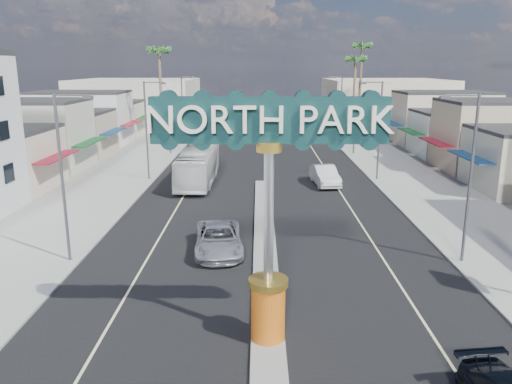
{
  "coord_description": "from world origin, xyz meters",
  "views": [
    {
      "loc": [
        -0.36,
        -15.23,
        10.33
      ],
      "look_at": [
        -0.51,
        10.57,
        3.78
      ],
      "focal_mm": 35.0,
      "sensor_mm": 36.0,
      "label": 1
    }
  ],
  "objects_px": {
    "streetlight_l_mid": "(148,125)",
    "streetlight_r_mid": "(378,126)",
    "palm_right_mid": "(356,64)",
    "suv_left": "(218,239)",
    "streetlight_r_far": "(340,106)",
    "city_bus": "(198,165)",
    "streetlight_l_far": "(184,106)",
    "car_parked_right": "(325,175)",
    "traffic_signal_right": "(340,119)",
    "streetlight_l_near": "(65,170)",
    "palm_right_far": "(362,51)",
    "gateway_sign": "(269,193)",
    "palm_left_far": "(159,56)",
    "streetlight_r_near": "(468,171)",
    "traffic_signal_left": "(184,118)"
  },
  "relations": [
    {
      "from": "streetlight_l_far",
      "to": "car_parked_right",
      "type": "height_order",
      "value": "streetlight_l_far"
    },
    {
      "from": "gateway_sign",
      "to": "suv_left",
      "type": "height_order",
      "value": "gateway_sign"
    },
    {
      "from": "streetlight_l_mid",
      "to": "palm_right_far",
      "type": "bearing_deg",
      "value": 51.52
    },
    {
      "from": "palm_right_mid",
      "to": "city_bus",
      "type": "height_order",
      "value": "palm_right_mid"
    },
    {
      "from": "streetlight_r_near",
      "to": "city_bus",
      "type": "bearing_deg",
      "value": 130.65
    },
    {
      "from": "car_parked_right",
      "to": "palm_left_far",
      "type": "bearing_deg",
      "value": 124.12
    },
    {
      "from": "streetlight_r_far",
      "to": "palm_right_mid",
      "type": "height_order",
      "value": "palm_right_mid"
    },
    {
      "from": "streetlight_l_near",
      "to": "suv_left",
      "type": "distance_m",
      "value": 9.01
    },
    {
      "from": "streetlight_r_mid",
      "to": "car_parked_right",
      "type": "relative_size",
      "value": 1.7
    },
    {
      "from": "traffic_signal_left",
      "to": "streetlight_l_mid",
      "type": "xyz_separation_m",
      "value": [
        -1.25,
        -13.99,
        0.79
      ]
    },
    {
      "from": "gateway_sign",
      "to": "streetlight_l_far",
      "type": "relative_size",
      "value": 1.02
    },
    {
      "from": "palm_right_mid",
      "to": "city_bus",
      "type": "bearing_deg",
      "value": -124.8
    },
    {
      "from": "streetlight_r_mid",
      "to": "car_parked_right",
      "type": "distance_m",
      "value": 6.76
    },
    {
      "from": "palm_right_mid",
      "to": "suv_left",
      "type": "bearing_deg",
      "value": -109.38
    },
    {
      "from": "gateway_sign",
      "to": "palm_right_mid",
      "type": "xyz_separation_m",
      "value": [
        13.0,
        54.02,
        4.67
      ]
    },
    {
      "from": "car_parked_right",
      "to": "palm_right_far",
      "type": "bearing_deg",
      "value": 68.32
    },
    {
      "from": "traffic_signal_left",
      "to": "palm_left_far",
      "type": "xyz_separation_m",
      "value": [
        -3.82,
        6.01,
        7.22
      ]
    },
    {
      "from": "streetlight_l_near",
      "to": "streetlight_l_far",
      "type": "bearing_deg",
      "value": 90.0
    },
    {
      "from": "traffic_signal_left",
      "to": "traffic_signal_right",
      "type": "height_order",
      "value": "same"
    },
    {
      "from": "suv_left",
      "to": "streetlight_l_far",
      "type": "bearing_deg",
      "value": 95.16
    },
    {
      "from": "traffic_signal_right",
      "to": "streetlight_r_far",
      "type": "bearing_deg",
      "value": 81.14
    },
    {
      "from": "palm_left_far",
      "to": "streetlight_l_far",
      "type": "bearing_deg",
      "value": 37.92
    },
    {
      "from": "gateway_sign",
      "to": "streetlight_l_near",
      "type": "xyz_separation_m",
      "value": [
        -10.43,
        8.02,
        -0.86
      ]
    },
    {
      "from": "suv_left",
      "to": "traffic_signal_left",
      "type": "bearing_deg",
      "value": 95.66
    },
    {
      "from": "streetlight_l_near",
      "to": "palm_right_far",
      "type": "relative_size",
      "value": 0.64
    },
    {
      "from": "traffic_signal_right",
      "to": "streetlight_l_near",
      "type": "bearing_deg",
      "value": -119.99
    },
    {
      "from": "streetlight_l_mid",
      "to": "city_bus",
      "type": "distance_m",
      "value": 5.86
    },
    {
      "from": "streetlight_r_near",
      "to": "suv_left",
      "type": "height_order",
      "value": "streetlight_r_near"
    },
    {
      "from": "streetlight_l_far",
      "to": "suv_left",
      "type": "bearing_deg",
      "value": -79.11
    },
    {
      "from": "palm_left_far",
      "to": "palm_right_far",
      "type": "relative_size",
      "value": 0.93
    },
    {
      "from": "streetlight_l_mid",
      "to": "streetlight_r_far",
      "type": "bearing_deg",
      "value": 46.52
    },
    {
      "from": "gateway_sign",
      "to": "palm_left_far",
      "type": "distance_m",
      "value": 50.06
    },
    {
      "from": "streetlight_r_mid",
      "to": "car_parked_right",
      "type": "xyz_separation_m",
      "value": [
        -4.93,
        -1.92,
        -4.2
      ]
    },
    {
      "from": "streetlight_l_mid",
      "to": "traffic_signal_left",
      "type": "bearing_deg",
      "value": 84.9
    },
    {
      "from": "streetlight_l_mid",
      "to": "streetlight_r_far",
      "type": "xyz_separation_m",
      "value": [
        20.87,
        22.0,
        0.0
      ]
    },
    {
      "from": "streetlight_r_far",
      "to": "palm_left_far",
      "type": "height_order",
      "value": "palm_left_far"
    },
    {
      "from": "traffic_signal_right",
      "to": "gateway_sign",
      "type": "bearing_deg",
      "value": -102.33
    },
    {
      "from": "streetlight_r_near",
      "to": "palm_left_far",
      "type": "xyz_separation_m",
      "value": [
        -23.43,
        40.0,
        6.43
      ]
    },
    {
      "from": "palm_right_far",
      "to": "suv_left",
      "type": "xyz_separation_m",
      "value": [
        -17.65,
        -50.48,
        -11.6
      ]
    },
    {
      "from": "car_parked_right",
      "to": "streetlight_l_mid",
      "type": "bearing_deg",
      "value": 167.08
    },
    {
      "from": "traffic_signal_right",
      "to": "palm_right_far",
      "type": "xyz_separation_m",
      "value": [
        5.82,
        18.01,
        8.11
      ]
    },
    {
      "from": "streetlight_l_far",
      "to": "palm_right_mid",
      "type": "bearing_deg",
      "value": 9.69
    },
    {
      "from": "streetlight_l_mid",
      "to": "streetlight_r_mid",
      "type": "bearing_deg",
      "value": 0.0
    },
    {
      "from": "palm_left_far",
      "to": "suv_left",
      "type": "height_order",
      "value": "palm_left_far"
    },
    {
      "from": "streetlight_r_near",
      "to": "palm_right_far",
      "type": "relative_size",
      "value": 0.64
    },
    {
      "from": "traffic_signal_right",
      "to": "streetlight_r_mid",
      "type": "height_order",
      "value": "streetlight_r_mid"
    },
    {
      "from": "streetlight_r_near",
      "to": "suv_left",
      "type": "bearing_deg",
      "value": 173.35
    },
    {
      "from": "palm_right_far",
      "to": "streetlight_r_mid",
      "type": "bearing_deg",
      "value": -98.12
    },
    {
      "from": "traffic_signal_left",
      "to": "palm_left_far",
      "type": "relative_size",
      "value": 0.46
    },
    {
      "from": "traffic_signal_right",
      "to": "palm_right_mid",
      "type": "distance_m",
      "value": 14.1
    }
  ]
}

